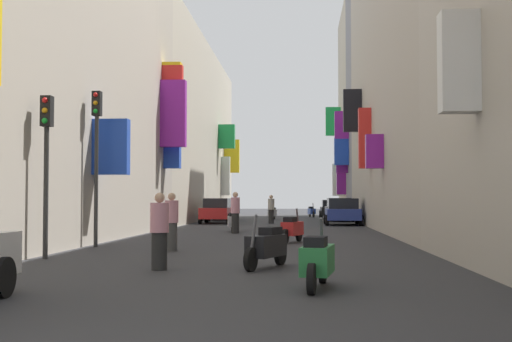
% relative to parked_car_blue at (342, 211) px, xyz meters
% --- Properties ---
extents(ground_plane, '(140.00, 140.00, 0.00)m').
position_rel_parked_car_blue_xyz_m(ground_plane, '(-3.87, -5.28, -0.78)').
color(ground_plane, '#2D2D30').
extents(building_left_mid_a, '(7.18, 3.62, 13.36)m').
position_rel_parked_car_blue_xyz_m(building_left_mid_a, '(-11.81, -6.12, 5.89)').
color(building_left_mid_a, '#B2A899').
rests_on(building_left_mid_a, ground).
extents(building_left_mid_b, '(7.29, 29.02, 12.49)m').
position_rel_parked_car_blue_xyz_m(building_left_mid_b, '(-11.86, 10.23, 5.47)').
color(building_left_mid_b, '#BCB29E').
rests_on(building_left_mid_b, ground).
extents(building_right_mid_a, '(7.04, 26.76, 16.43)m').
position_rel_parked_car_blue_xyz_m(building_right_mid_a, '(4.13, -5.16, 7.44)').
color(building_right_mid_a, '#B2A899').
rests_on(building_right_mid_a, ground).
extents(building_right_mid_b, '(7.04, 5.65, 19.99)m').
position_rel_parked_car_blue_xyz_m(building_right_mid_b, '(4.11, 11.05, 9.19)').
color(building_right_mid_b, gray).
rests_on(building_right_mid_b, ground).
extents(building_right_mid_c, '(7.31, 10.85, 17.41)m').
position_rel_parked_car_blue_xyz_m(building_right_mid_c, '(4.12, 19.29, 7.92)').
color(building_right_mid_c, '#BCB29E').
rests_on(building_right_mid_c, ground).
extents(parked_car_blue, '(2.01, 4.05, 1.49)m').
position_rel_parked_car_blue_xyz_m(parked_car_blue, '(0.00, 0.00, 0.00)').
color(parked_car_blue, navy).
rests_on(parked_car_blue, ground).
extents(parked_car_black, '(1.87, 4.21, 1.39)m').
position_rel_parked_car_blue_xyz_m(parked_car_black, '(-0.04, 11.55, -0.04)').
color(parked_car_black, black).
rests_on(parked_car_black, ground).
extents(parked_car_silver, '(1.83, 4.49, 1.48)m').
position_rel_parked_car_blue_xyz_m(parked_car_silver, '(-7.67, 8.27, -0.00)').
color(parked_car_silver, '#B7B7BC').
rests_on(parked_car_silver, ground).
extents(parked_car_red, '(1.83, 4.02, 1.50)m').
position_rel_parked_car_blue_xyz_m(parked_car_red, '(-7.37, 2.21, 0.00)').
color(parked_car_red, '#B21E1E').
rests_on(parked_car_red, ground).
extents(parked_car_grey, '(1.85, 4.05, 1.52)m').
position_rel_parked_car_blue_xyz_m(parked_car_grey, '(0.12, 6.47, 0.01)').
color(parked_car_grey, slate).
rests_on(parked_car_grey, ground).
extents(scooter_green, '(0.61, 1.95, 1.13)m').
position_rel_parked_car_blue_xyz_m(scooter_green, '(-2.03, -27.30, -0.31)').
color(scooter_green, '#287F3D').
rests_on(scooter_green, ground).
extents(scooter_blue, '(0.65, 1.94, 1.13)m').
position_rel_parked_car_blue_xyz_m(scooter_blue, '(-1.49, 16.72, -0.31)').
color(scooter_blue, '#2D4CAD').
rests_on(scooter_blue, ground).
extents(scooter_black, '(0.85, 1.88, 1.13)m').
position_rel_parked_car_blue_xyz_m(scooter_black, '(-3.01, -24.08, -0.31)').
color(scooter_black, black).
rests_on(scooter_black, ground).
extents(scooter_white, '(0.61, 1.81, 1.13)m').
position_rel_parked_car_blue_xyz_m(scooter_white, '(-4.39, 10.18, -0.31)').
color(scooter_white, silver).
rests_on(scooter_white, ground).
extents(scooter_red, '(0.76, 1.85, 1.13)m').
position_rel_parked_car_blue_xyz_m(scooter_red, '(-2.60, -15.63, -0.31)').
color(scooter_red, red).
rests_on(scooter_red, ground).
extents(scooter_silver, '(0.59, 1.80, 1.13)m').
position_rel_parked_car_blue_xyz_m(scooter_silver, '(-5.34, -8.30, -0.31)').
color(scooter_silver, '#ADADB2').
rests_on(scooter_silver, ground).
extents(pedestrian_crossing, '(0.51, 0.51, 1.70)m').
position_rel_parked_car_blue_xyz_m(pedestrian_crossing, '(-4.10, 2.00, 0.07)').
color(pedestrian_crossing, '#252525').
rests_on(pedestrian_crossing, ground).
extents(pedestrian_near_left, '(0.51, 0.51, 1.62)m').
position_rel_parked_car_blue_xyz_m(pedestrian_near_left, '(-5.90, -19.59, 0.03)').
color(pedestrian_near_left, '#3E3E3E').
rests_on(pedestrian_near_left, ground).
extents(pedestrian_near_right, '(0.41, 0.41, 1.58)m').
position_rel_parked_car_blue_xyz_m(pedestrian_near_right, '(-5.17, -24.63, 0.00)').
color(pedestrian_near_right, '#252525').
rests_on(pedestrian_near_right, ground).
extents(pedestrian_mid_street, '(0.38, 0.38, 1.75)m').
position_rel_parked_car_blue_xyz_m(pedestrian_mid_street, '(-5.09, -9.76, 0.10)').
color(pedestrian_mid_street, black).
rests_on(pedestrian_mid_street, ground).
extents(traffic_light_near_corner, '(0.26, 0.34, 4.73)m').
position_rel_parked_car_blue_xyz_m(traffic_light_near_corner, '(-8.51, -18.14, 2.42)').
color(traffic_light_near_corner, '#2D2D2D').
rests_on(traffic_light_near_corner, ground).
extents(traffic_light_far_corner, '(0.26, 0.34, 3.97)m').
position_rel_parked_car_blue_xyz_m(traffic_light_far_corner, '(-8.49, -22.20, 1.94)').
color(traffic_light_far_corner, '#2D2D2D').
rests_on(traffic_light_far_corner, ground).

